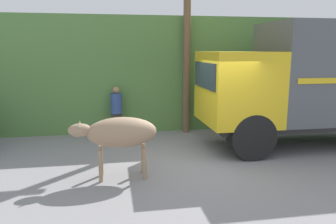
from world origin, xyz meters
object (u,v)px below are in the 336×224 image
Objects in this scene: cargo_truck at (314,80)px; pedestrian_on_hill at (117,109)px; utility_pole at (187,37)px; brown_cow at (119,133)px.

cargo_truck is 6.04m from pedestrian_on_hill.
pedestrian_on_hill is at bearing -177.82° from utility_pole.
brown_cow is at bearing -121.87° from utility_pole.
cargo_truck is 5.85m from brown_cow.
brown_cow is at bearing 74.68° from pedestrian_on_hill.
cargo_truck reaches higher than brown_cow.
cargo_truck is at bearing -34.49° from utility_pole.
pedestrian_on_hill is at bearing 160.41° from cargo_truck.
brown_cow is 3.68m from pedestrian_on_hill.
brown_cow is 0.30× the size of utility_pole.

